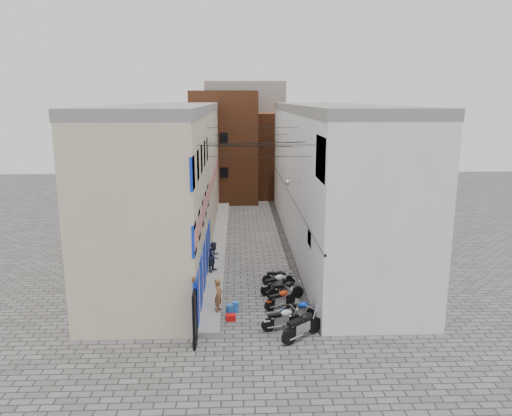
{
  "coord_description": "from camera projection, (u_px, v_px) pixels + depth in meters",
  "views": [
    {
      "loc": [
        -0.84,
        -18.34,
        9.37
      ],
      "look_at": [
        0.25,
        10.48,
        3.0
      ],
      "focal_mm": 35.0,
      "sensor_mm": 36.0,
      "label": 1
    }
  ],
  "objects": [
    {
      "name": "motorcycle_b",
      "position": [
        282.0,
        318.0,
        20.56
      ],
      "size": [
        1.87,
        1.05,
        1.03
      ],
      "primitive_type": null,
      "rotation": [
        0.0,
        0.0,
        -1.28
      ],
      "color": "#B3B2B7",
      "rests_on": "ground"
    },
    {
      "name": "motorcycle_f",
      "position": [
        276.0,
        282.0,
        24.46
      ],
      "size": [
        1.88,
        1.53,
        1.08
      ],
      "primitive_type": null,
      "rotation": [
        0.0,
        0.0,
        -0.98
      ],
      "color": "#9C9CA0",
      "rests_on": "ground"
    },
    {
      "name": "person_a",
      "position": [
        219.0,
        295.0,
        21.7
      ],
      "size": [
        0.45,
        0.6,
        1.49
      ],
      "primitive_type": "imported",
      "rotation": [
        0.0,
        0.0,
        1.38
      ],
      "color": "brown",
      "rests_on": "plinth"
    },
    {
      "name": "overhead_wires",
      "position": [
        253.0,
        142.0,
        25.87
      ],
      "size": [
        5.8,
        13.02,
        1.32
      ],
      "color": "black",
      "rests_on": "ground"
    },
    {
      "name": "motorcycle_c",
      "position": [
        299.0,
        309.0,
        21.5
      ],
      "size": [
        1.71,
        0.6,
        0.98
      ],
      "primitive_type": null,
      "rotation": [
        0.0,
        0.0,
        -1.53
      ],
      "color": "#0C35B5",
      "rests_on": "ground"
    },
    {
      "name": "building_right",
      "position": [
        329.0,
        176.0,
        31.84
      ],
      "size": [
        5.94,
        26.0,
        9.0
      ],
      "color": "silver",
      "rests_on": "ground"
    },
    {
      "name": "water_jug_near",
      "position": [
        230.0,
        310.0,
        21.85
      ],
      "size": [
        0.41,
        0.41,
        0.54
      ],
      "primitive_type": "cylinder",
      "rotation": [
        0.0,
        0.0,
        0.23
      ],
      "color": "#2156A5",
      "rests_on": "ground"
    },
    {
      "name": "building_far_concrete",
      "position": [
        245.0,
        136.0,
        51.94
      ],
      "size": [
        8.0,
        5.0,
        11.0
      ],
      "primitive_type": "cube",
      "color": "gray",
      "rests_on": "ground"
    },
    {
      "name": "water_jug_far",
      "position": [
        236.0,
        307.0,
        22.32
      ],
      "size": [
        0.38,
        0.38,
        0.47
      ],
      "primitive_type": "cylinder",
      "rotation": [
        0.0,
        0.0,
        0.31
      ],
      "color": "blue",
      "rests_on": "ground"
    },
    {
      "name": "far_shopfront",
      "position": [
        247.0,
        192.0,
        44.28
      ],
      "size": [
        2.0,
        0.3,
        2.4
      ],
      "primitive_type": "cube",
      "color": "black",
      "rests_on": "ground"
    },
    {
      "name": "person_b",
      "position": [
        214.0,
        256.0,
        26.74
      ],
      "size": [
        0.92,
        0.99,
        1.63
      ],
      "primitive_type": "imported",
      "rotation": [
        0.0,
        0.0,
        1.07
      ],
      "color": "#2E3246",
      "rests_on": "plinth"
    },
    {
      "name": "building_left",
      "position": [
        172.0,
        177.0,
        31.43
      ],
      "size": [
        5.1,
        27.0,
        9.0
      ],
      "color": "#BFAD90",
      "rests_on": "ground"
    },
    {
      "name": "motorcycle_e",
      "position": [
        285.0,
        289.0,
        23.66
      ],
      "size": [
        1.91,
        0.98,
        1.06
      ],
      "primitive_type": null,
      "rotation": [
        0.0,
        0.0,
        -1.34
      ],
      "color": "black",
      "rests_on": "ground"
    },
    {
      "name": "red_crate",
      "position": [
        231.0,
        317.0,
        21.47
      ],
      "size": [
        0.43,
        0.33,
        0.26
      ],
      "primitive_type": "cube",
      "rotation": [
        0.0,
        0.0,
        0.03
      ],
      "color": "#B60D0D",
      "rests_on": "ground"
    },
    {
      "name": "motorcycle_d",
      "position": [
        280.0,
        298.0,
        22.67
      ],
      "size": [
        1.72,
        1.34,
        0.98
      ],
      "primitive_type": null,
      "rotation": [
        0.0,
        0.0,
        -1.02
      ],
      "color": "#9B280B",
      "rests_on": "ground"
    },
    {
      "name": "building_far_brick_right",
      "position": [
        277.0,
        155.0,
        48.47
      ],
      "size": [
        5.0,
        6.0,
        8.0
      ],
      "primitive_type": "cube",
      "color": "brown",
      "rests_on": "ground"
    },
    {
      "name": "motorcycle_a",
      "position": [
        302.0,
        324.0,
        19.74
      ],
      "size": [
        2.11,
        1.91,
        1.26
      ],
      "primitive_type": null,
      "rotation": [
        0.0,
        0.0,
        -0.88
      ],
      "color": "black",
      "rests_on": "ground"
    },
    {
      "name": "ground",
      "position": [
        260.0,
        338.0,
        19.95
      ],
      "size": [
        90.0,
        90.0,
        0.0
      ],
      "primitive_type": "plane",
      "color": "#504E4C",
      "rests_on": "ground"
    },
    {
      "name": "plinth",
      "position": [
        219.0,
        243.0,
        32.53
      ],
      "size": [
        0.9,
        26.0,
        0.25
      ],
      "primitive_type": "cube",
      "color": "gray",
      "rests_on": "ground"
    },
    {
      "name": "motorcycle_g",
      "position": [
        278.0,
        276.0,
        25.41
      ],
      "size": [
        1.73,
        0.72,
        0.97
      ],
      "primitive_type": null,
      "rotation": [
        0.0,
        0.0,
        -1.69
      ],
      "color": "black",
      "rests_on": "ground"
    },
    {
      "name": "building_far_brick_left",
      "position": [
        225.0,
        146.0,
        46.12
      ],
      "size": [
        6.0,
        6.0,
        10.0
      ],
      "primitive_type": "cube",
      "color": "brown",
      "rests_on": "ground"
    }
  ]
}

